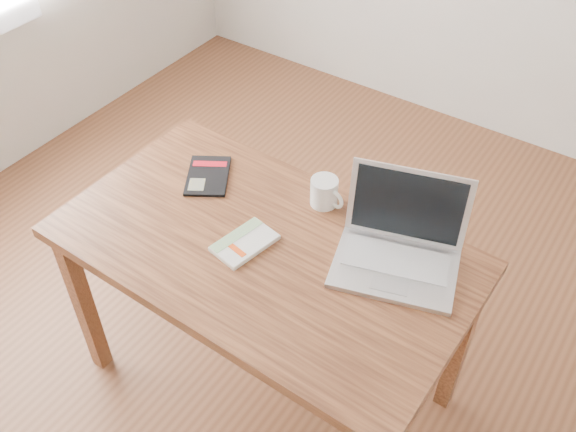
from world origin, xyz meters
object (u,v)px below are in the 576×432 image
Objects in this scene: white_guidebook at (245,243)px; coffee_mug at (325,192)px; black_guidebook at (208,176)px; laptop at (399,246)px; desk at (264,264)px.

coffee_mug is at bearing 82.32° from white_guidebook.
laptop reaches higher than black_guidebook.
white_guidebook is (-0.05, -0.03, 0.10)m from desk.
white_guidebook is 0.49× the size of laptop.
black_guidebook is 0.58× the size of laptop.
desk is 5.20× the size of black_guidebook.
white_guidebook reaches higher than desk.
desk is 0.43m from laptop.
coffee_mug reaches higher than desk.
black_guidebook reaches higher than desk.
white_guidebook is at bearing -95.71° from coffee_mug.
laptop is 3.35× the size of coffee_mug.
coffee_mug is at bearing 148.00° from laptop.
laptop is at bearing -1.99° from coffee_mug.
white_guidebook is 0.47m from laptop.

